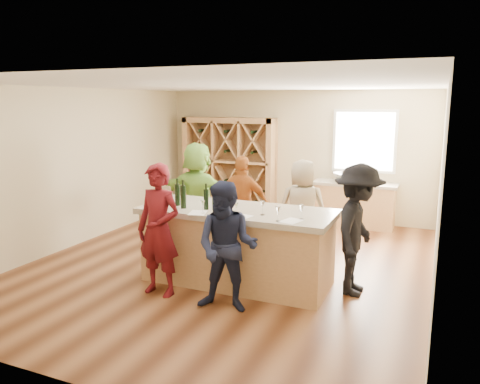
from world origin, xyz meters
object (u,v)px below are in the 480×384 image
at_px(person_far_mid, 242,204).
at_px(person_far_right, 302,209).
at_px(person_far_left, 198,193).
at_px(wine_rack, 229,166).
at_px(person_near_right, 227,247).
at_px(tasting_counter_base, 237,248).
at_px(wine_bottle_b, 183,197).
at_px(wine_bottle_e, 215,200).
at_px(person_near_left, 159,230).
at_px(wine_bottle_d, 206,199).
at_px(person_server, 358,230).
at_px(sink, 346,177).
at_px(wine_bottle_a, 177,195).

bearing_deg(person_far_mid, person_far_right, -177.47).
bearing_deg(person_far_left, wine_rack, -69.76).
relative_size(person_near_right, person_far_left, 0.88).
bearing_deg(tasting_counter_base, wine_bottle_b, -159.45).
height_order(wine_rack, person_far_mid, wine_rack).
relative_size(wine_bottle_e, person_near_left, 0.16).
xyz_separation_m(wine_bottle_d, person_server, (2.01, 0.48, -0.34)).
distance_m(tasting_counter_base, wine_bottle_e, 0.79).
bearing_deg(person_far_mid, wine_bottle_b, 78.79).
relative_size(sink, person_server, 0.31).
bearing_deg(wine_bottle_b, person_far_left, 112.27).
distance_m(wine_bottle_e, person_far_left, 2.05).
distance_m(person_near_left, person_far_mid, 2.13).
bearing_deg(person_near_right, wine_bottle_e, 118.32).
height_order(wine_bottle_b, person_near_right, person_near_right).
bearing_deg(wine_bottle_d, person_far_right, 60.72).
bearing_deg(wine_rack, person_server, -45.66).
bearing_deg(person_far_mid, person_server, 150.17).
xyz_separation_m(tasting_counter_base, person_near_right, (0.26, -0.89, 0.31)).
relative_size(wine_rack, wine_bottle_a, 7.00).
bearing_deg(person_near_left, wine_bottle_e, 51.20).
bearing_deg(sink, wine_bottle_d, -106.19).
height_order(person_server, person_far_left, person_far_left).
bearing_deg(wine_bottle_b, person_far_mid, 81.98).
height_order(wine_bottle_d, person_far_mid, person_far_mid).
height_order(person_server, person_far_right, person_server).
height_order(person_near_left, person_far_mid, person_near_left).
bearing_deg(wine_bottle_b, wine_bottle_d, 10.10).
relative_size(sink, wine_bottle_e, 1.88).
height_order(sink, tasting_counter_base, sink).
bearing_deg(person_far_left, wine_bottle_b, 121.03).
bearing_deg(sink, tasting_counter_base, -101.70).
xyz_separation_m(wine_bottle_d, person_far_mid, (-0.11, 1.54, -0.39)).
relative_size(person_near_left, person_server, 1.00).
xyz_separation_m(sink, person_far_left, (-2.21, -2.35, -0.09)).
xyz_separation_m(sink, wine_bottle_d, (-1.17, -4.03, 0.21)).
height_order(wine_bottle_b, person_far_right, person_far_right).
relative_size(sink, wine_bottle_b, 1.67).
bearing_deg(person_far_mid, wine_bottle_a, 71.78).
xyz_separation_m(wine_rack, tasting_counter_base, (1.91, -3.89, -0.60)).
relative_size(person_far_mid, person_far_left, 0.90).
height_order(wine_rack, person_far_left, wine_rack).
height_order(person_far_mid, person_far_right, person_far_mid).
relative_size(wine_bottle_a, person_near_left, 0.18).
bearing_deg(person_near_right, person_server, 32.15).
relative_size(wine_bottle_b, person_near_left, 0.18).
height_order(sink, wine_bottle_e, wine_bottle_e).
relative_size(wine_bottle_b, person_far_right, 0.20).
relative_size(person_near_left, person_far_left, 0.96).
bearing_deg(person_server, wine_rack, 45.56).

